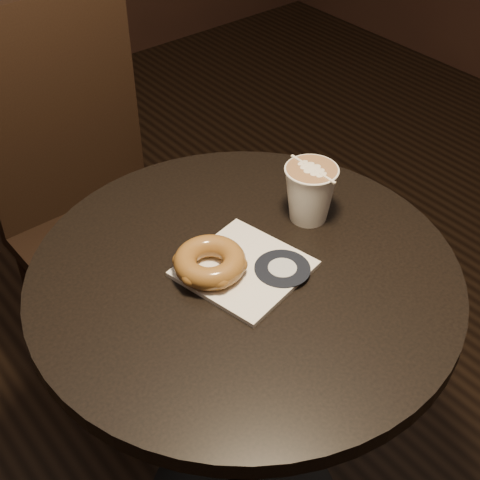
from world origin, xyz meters
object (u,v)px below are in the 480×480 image
(cafe_table, at_px, (244,351))
(pastry_bag, at_px, (244,269))
(doughnut, at_px, (210,262))
(latte_cup, at_px, (310,194))
(chair, at_px, (88,190))

(cafe_table, xyz_separation_m, pastry_bag, (-0.00, -0.00, 0.20))
(doughnut, height_order, latte_cup, latte_cup)
(chair, distance_m, pastry_bag, 0.64)
(chair, xyz_separation_m, doughnut, (-0.07, -0.58, 0.22))
(cafe_table, relative_size, chair, 0.76)
(cafe_table, height_order, latte_cup, latte_cup)
(chair, relative_size, doughnut, 8.61)
(cafe_table, xyz_separation_m, chair, (0.02, 0.61, 0.00))
(cafe_table, bearing_deg, chair, 87.91)
(latte_cup, bearing_deg, pastry_bag, -168.10)
(chair, height_order, doughnut, chair)
(chair, relative_size, pastry_bag, 5.60)
(doughnut, xyz_separation_m, latte_cup, (0.22, 0.01, 0.02))
(chair, height_order, pastry_bag, chair)
(pastry_bag, distance_m, doughnut, 0.06)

